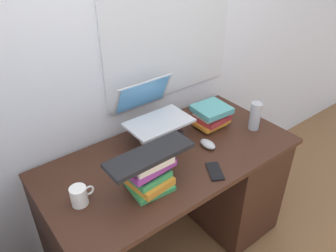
{
  "coord_description": "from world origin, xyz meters",
  "views": [
    {
      "loc": [
        -0.88,
        -1.11,
        1.87
      ],
      "look_at": [
        -0.0,
        0.02,
        0.94
      ],
      "focal_mm": 35.41,
      "sensor_mm": 36.0,
      "label": 1
    }
  ],
  "objects_px": {
    "keyboard": "(150,155)",
    "mug": "(79,196)",
    "computer_mouse": "(208,144)",
    "laptop": "(152,111)",
    "water_bottle": "(255,116)",
    "cell_phone": "(215,171)",
    "book_stack_side": "(211,115)",
    "book_stack_keyboard_riser": "(149,173)",
    "book_stack_tall": "(159,132)",
    "desk": "(217,179)"
  },
  "relations": [
    {
      "from": "keyboard",
      "to": "mug",
      "type": "relative_size",
      "value": 3.7
    },
    {
      "from": "computer_mouse",
      "to": "book_stack_side",
      "type": "bearing_deg",
      "value": 42.18
    },
    {
      "from": "computer_mouse",
      "to": "water_bottle",
      "type": "bearing_deg",
      "value": -5.08
    },
    {
      "from": "desk",
      "to": "cell_phone",
      "type": "xyz_separation_m",
      "value": [
        -0.27,
        -0.22,
        0.35
      ]
    },
    {
      "from": "desk",
      "to": "book_stack_keyboard_riser",
      "type": "bearing_deg",
      "value": -170.08
    },
    {
      "from": "mug",
      "to": "book_stack_keyboard_riser",
      "type": "bearing_deg",
      "value": -18.61
    },
    {
      "from": "computer_mouse",
      "to": "mug",
      "type": "distance_m",
      "value": 0.75
    },
    {
      "from": "desk",
      "to": "cell_phone",
      "type": "relative_size",
      "value": 10.35
    },
    {
      "from": "desk",
      "to": "laptop",
      "type": "relative_size",
      "value": 3.96
    },
    {
      "from": "laptop",
      "to": "computer_mouse",
      "type": "height_order",
      "value": "laptop"
    },
    {
      "from": "water_bottle",
      "to": "cell_phone",
      "type": "height_order",
      "value": "water_bottle"
    },
    {
      "from": "book_stack_tall",
      "to": "computer_mouse",
      "type": "height_order",
      "value": "book_stack_tall"
    },
    {
      "from": "computer_mouse",
      "to": "mug",
      "type": "height_order",
      "value": "mug"
    },
    {
      "from": "cell_phone",
      "to": "book_stack_keyboard_riser",
      "type": "bearing_deg",
      "value": -170.42
    },
    {
      "from": "book_stack_keyboard_riser",
      "to": "mug",
      "type": "xyz_separation_m",
      "value": [
        -0.31,
        0.1,
        -0.04
      ]
    },
    {
      "from": "book_stack_side",
      "to": "water_bottle",
      "type": "bearing_deg",
      "value": -44.51
    },
    {
      "from": "keyboard",
      "to": "book_stack_tall",
      "type": "bearing_deg",
      "value": 46.19
    },
    {
      "from": "book_stack_tall",
      "to": "keyboard",
      "type": "bearing_deg",
      "value": -132.91
    },
    {
      "from": "book_stack_side",
      "to": "water_bottle",
      "type": "xyz_separation_m",
      "value": [
        0.19,
        -0.18,
        0.01
      ]
    },
    {
      "from": "book_stack_tall",
      "to": "book_stack_side",
      "type": "relative_size",
      "value": 1.08
    },
    {
      "from": "book_stack_keyboard_riser",
      "to": "water_bottle",
      "type": "xyz_separation_m",
      "value": [
        0.79,
        0.03,
        0.0
      ]
    },
    {
      "from": "water_bottle",
      "to": "laptop",
      "type": "bearing_deg",
      "value": 151.3
    },
    {
      "from": "book_stack_tall",
      "to": "keyboard",
      "type": "distance_m",
      "value": 0.39
    },
    {
      "from": "desk",
      "to": "cell_phone",
      "type": "distance_m",
      "value": 0.49
    },
    {
      "from": "computer_mouse",
      "to": "keyboard",
      "type": "bearing_deg",
      "value": -171.12
    },
    {
      "from": "mug",
      "to": "water_bottle",
      "type": "relative_size",
      "value": 0.66
    },
    {
      "from": "desk",
      "to": "book_stack_side",
      "type": "xyz_separation_m",
      "value": [
        0.02,
        0.11,
        0.42
      ]
    },
    {
      "from": "desk",
      "to": "cell_phone",
      "type": "bearing_deg",
      "value": -140.95
    },
    {
      "from": "laptop",
      "to": "cell_phone",
      "type": "distance_m",
      "value": 0.48
    },
    {
      "from": "mug",
      "to": "cell_phone",
      "type": "bearing_deg",
      "value": -19.05
    },
    {
      "from": "book_stack_keyboard_riser",
      "to": "water_bottle",
      "type": "bearing_deg",
      "value": 2.5
    },
    {
      "from": "book_stack_keyboard_riser",
      "to": "book_stack_side",
      "type": "bearing_deg",
      "value": 19.56
    },
    {
      "from": "desk",
      "to": "laptop",
      "type": "bearing_deg",
      "value": 146.0
    },
    {
      "from": "keyboard",
      "to": "cell_phone",
      "type": "xyz_separation_m",
      "value": [
        0.32,
        -0.11,
        -0.19
      ]
    },
    {
      "from": "keyboard",
      "to": "mug",
      "type": "height_order",
      "value": "keyboard"
    },
    {
      "from": "book_stack_side",
      "to": "cell_phone",
      "type": "distance_m",
      "value": 0.44
    },
    {
      "from": "mug",
      "to": "keyboard",
      "type": "bearing_deg",
      "value": -18.78
    },
    {
      "from": "desk",
      "to": "book_stack_tall",
      "type": "distance_m",
      "value": 0.56
    },
    {
      "from": "book_stack_tall",
      "to": "cell_phone",
      "type": "xyz_separation_m",
      "value": [
        0.07,
        -0.38,
        -0.06
      ]
    },
    {
      "from": "book_stack_tall",
      "to": "keyboard",
      "type": "relative_size",
      "value": 0.55
    },
    {
      "from": "book_stack_keyboard_riser",
      "to": "water_bottle",
      "type": "height_order",
      "value": "book_stack_keyboard_riser"
    },
    {
      "from": "book_stack_side",
      "to": "cell_phone",
      "type": "relative_size",
      "value": 1.57
    },
    {
      "from": "book_stack_keyboard_riser",
      "to": "keyboard",
      "type": "relative_size",
      "value": 0.56
    },
    {
      "from": "desk",
      "to": "keyboard",
      "type": "distance_m",
      "value": 0.8
    },
    {
      "from": "mug",
      "to": "cell_phone",
      "type": "xyz_separation_m",
      "value": [
        0.63,
        -0.22,
        -0.04
      ]
    },
    {
      "from": "laptop",
      "to": "water_bottle",
      "type": "xyz_separation_m",
      "value": [
        0.54,
        -0.3,
        -0.09
      ]
    },
    {
      "from": "mug",
      "to": "cell_phone",
      "type": "relative_size",
      "value": 0.83
    },
    {
      "from": "book_stack_side",
      "to": "keyboard",
      "type": "height_order",
      "value": "keyboard"
    },
    {
      "from": "desk",
      "to": "book_stack_keyboard_riser",
      "type": "xyz_separation_m",
      "value": [
        -0.59,
        -0.1,
        0.43
      ]
    },
    {
      "from": "mug",
      "to": "book_stack_side",
      "type": "bearing_deg",
      "value": 7.0
    }
  ]
}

